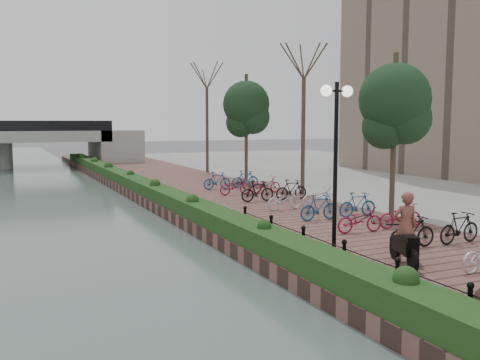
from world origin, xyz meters
TOP-DOWN VIEW (x-y plane):
  - ground at (0.00, 0.00)m, footprint 220.00×220.00m
  - promenade at (4.00, 17.50)m, footprint 8.00×75.00m
  - inland_pavement at (20.00, 17.50)m, footprint 24.00×75.00m
  - hedge at (0.60, 20.00)m, footprint 1.10×56.00m
  - chain_fence at (1.40, 2.00)m, footprint 0.10×14.10m
  - lamppost at (2.16, 4.57)m, footprint 1.02×0.32m
  - motorcycle at (3.07, 2.69)m, footprint 1.05×1.69m
  - pedestrian at (3.43, 3.06)m, footprint 0.78×0.60m
  - bicycle_parking at (5.50, 10.45)m, footprint 2.40×19.89m
  - street_trees at (8.00, 12.68)m, footprint 3.20×37.12m

SIDE VIEW (x-z plane):
  - ground at x=0.00m, z-range 0.00..0.00m
  - promenade at x=4.00m, z-range 0.00..0.50m
  - inland_pavement at x=20.00m, z-range 0.00..0.50m
  - hedge at x=0.60m, z-range 0.50..1.10m
  - chain_fence at x=1.40m, z-range 0.50..1.20m
  - bicycle_parking at x=5.50m, z-range 0.47..1.47m
  - motorcycle at x=3.07m, z-range 0.50..1.51m
  - pedestrian at x=3.43m, z-range 0.50..2.40m
  - street_trees at x=8.00m, z-range 0.29..7.09m
  - lamppost at x=2.16m, z-range 1.58..6.45m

